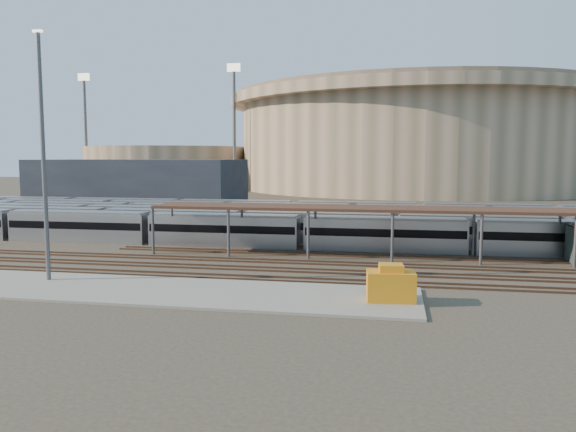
% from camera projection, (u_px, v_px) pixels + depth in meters
% --- Properties ---
extents(ground, '(420.00, 420.00, 0.00)m').
position_uv_depth(ground, '(220.00, 258.00, 58.70)').
color(ground, '#383026').
rests_on(ground, ground).
extents(apron, '(50.00, 9.00, 0.20)m').
position_uv_depth(apron, '(103.00, 288.00, 44.95)').
color(apron, gray).
rests_on(apron, ground).
extents(subway_trains, '(126.20, 23.90, 3.60)m').
position_uv_depth(subway_trains, '(255.00, 221.00, 76.74)').
color(subway_trains, '#AAAAAE').
rests_on(subway_trains, ground).
extents(inspection_shed, '(60.30, 6.00, 5.30)m').
position_uv_depth(inspection_shed, '(435.00, 211.00, 58.04)').
color(inspection_shed, '#545559').
rests_on(inspection_shed, ground).
extents(empty_tracks, '(170.00, 9.62, 0.18)m').
position_uv_depth(empty_tracks, '(204.00, 267.00, 53.80)').
color(empty_tracks, '#4C3323').
rests_on(empty_tracks, ground).
extents(stadium, '(124.00, 124.00, 32.50)m').
position_uv_depth(stadium, '(416.00, 139.00, 189.19)').
color(stadium, tan).
rests_on(stadium, ground).
extents(secondary_arena, '(56.00, 56.00, 14.00)m').
position_uv_depth(secondary_arena, '(168.00, 167.00, 196.05)').
color(secondary_arena, tan).
rests_on(secondary_arena, ground).
extents(service_building, '(42.00, 20.00, 10.00)m').
position_uv_depth(service_building, '(140.00, 183.00, 118.36)').
color(service_building, '#1E232D').
rests_on(service_building, ground).
extents(floodlight_0, '(4.00, 1.00, 38.40)m').
position_uv_depth(floodlight_0, '(234.00, 123.00, 169.55)').
color(floodlight_0, '#545559').
rests_on(floodlight_0, ground).
extents(floodlight_1, '(4.00, 1.00, 38.40)m').
position_uv_depth(floodlight_1, '(86.00, 127.00, 189.43)').
color(floodlight_1, '#545559').
rests_on(floodlight_1, ground).
extents(floodlight_3, '(4.00, 1.00, 38.40)m').
position_uv_depth(floodlight_3, '(321.00, 130.00, 214.74)').
color(floodlight_3, '#545559').
rests_on(floodlight_3, ground).
extents(yard_light_pole, '(0.80, 0.36, 20.64)m').
position_uv_depth(yard_light_pole, '(43.00, 157.00, 46.55)').
color(yard_light_pole, '#545559').
rests_on(yard_light_pole, apron).
extents(yellow_equipment, '(3.62, 2.46, 2.14)m').
position_uv_depth(yellow_equipment, '(391.00, 286.00, 40.58)').
color(yellow_equipment, orange).
rests_on(yellow_equipment, apron).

